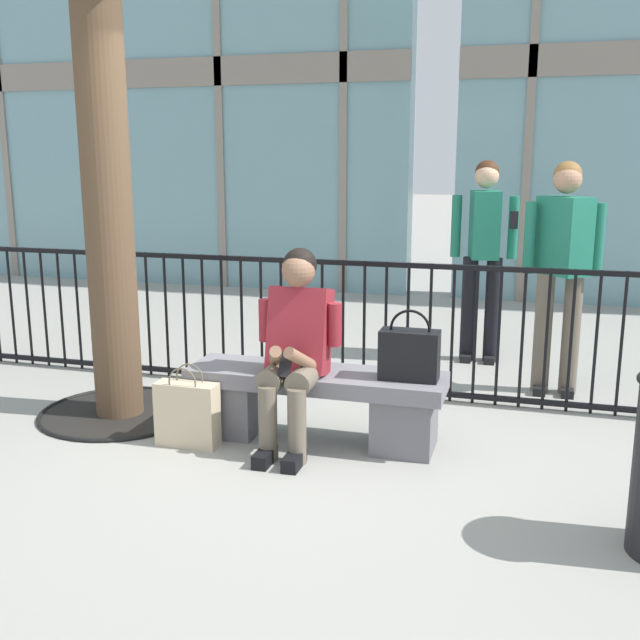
# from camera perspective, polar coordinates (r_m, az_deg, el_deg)

# --- Properties ---
(ground_plane) EXTENTS (60.00, 60.00, 0.00)m
(ground_plane) POSITION_cam_1_polar(r_m,az_deg,el_deg) (4.74, -0.34, -9.13)
(ground_plane) COLOR #9E9B93
(stone_bench) EXTENTS (1.60, 0.44, 0.45)m
(stone_bench) POSITION_cam_1_polar(r_m,az_deg,el_deg) (4.65, -0.34, -6.02)
(stone_bench) COLOR slate
(stone_bench) RESTS_ON ground
(seated_person_with_phone) EXTENTS (0.52, 0.66, 1.21)m
(seated_person_with_phone) POSITION_cam_1_polar(r_m,az_deg,el_deg) (4.45, -1.90, -1.80)
(seated_person_with_phone) COLOR #6B6051
(seated_person_with_phone) RESTS_ON ground
(handbag_on_bench) EXTENTS (0.35, 0.17, 0.42)m
(handbag_on_bench) POSITION_cam_1_polar(r_m,az_deg,el_deg) (4.42, 6.85, -2.57)
(handbag_on_bench) COLOR black
(handbag_on_bench) RESTS_ON stone_bench
(shopping_bag) EXTENTS (0.38, 0.14, 0.51)m
(shopping_bag) POSITION_cam_1_polar(r_m,az_deg,el_deg) (4.66, -10.12, -7.05)
(shopping_bag) COLOR beige
(shopping_bag) RESTS_ON ground
(bystander_at_railing) EXTENTS (0.55, 0.41, 1.71)m
(bystander_at_railing) POSITION_cam_1_polar(r_m,az_deg,el_deg) (6.47, 12.40, 5.57)
(bystander_at_railing) COLOR black
(bystander_at_railing) RESTS_ON ground
(bystander_further_back) EXTENTS (0.55, 0.43, 1.71)m
(bystander_further_back) POSITION_cam_1_polar(r_m,az_deg,el_deg) (5.70, 18.01, 4.35)
(bystander_further_back) COLOR #6B6051
(bystander_further_back) RESTS_ON ground
(plaza_railing) EXTENTS (8.89, 0.04, 1.00)m
(plaza_railing) POSITION_cam_1_polar(r_m,az_deg,el_deg) (5.51, 2.58, -0.52)
(plaza_railing) COLOR black
(plaza_railing) RESTS_ON ground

